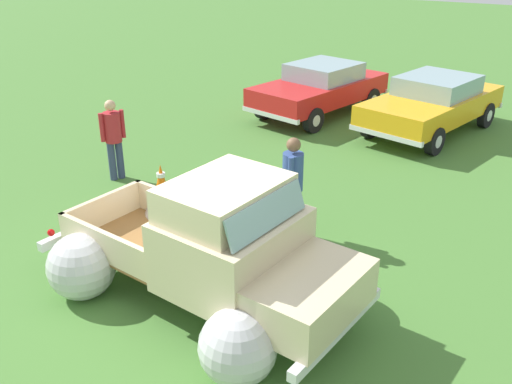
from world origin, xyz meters
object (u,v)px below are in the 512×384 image
(spectator_1, at_px, (293,181))
(lane_cone_0, at_px, (234,200))
(spectator_0, at_px, (113,135))
(vintage_pickup_truck, at_px, (218,259))
(show_car_0, at_px, (320,87))
(show_car_1, at_px, (433,102))
(lane_cone_1, at_px, (161,180))

(spectator_1, distance_m, lane_cone_0, 1.43)
(spectator_0, height_order, lane_cone_0, spectator_0)
(lane_cone_0, bearing_deg, spectator_0, 175.62)
(spectator_0, bearing_deg, spectator_1, -159.78)
(vintage_pickup_truck, distance_m, lane_cone_0, 2.79)
(show_car_0, distance_m, lane_cone_0, 6.68)
(vintage_pickup_truck, height_order, spectator_0, vintage_pickup_truck)
(spectator_0, height_order, spectator_1, spectator_1)
(show_car_0, relative_size, show_car_1, 0.96)
(vintage_pickup_truck, distance_m, lane_cone_1, 3.92)
(show_car_1, bearing_deg, spectator_1, 8.39)
(show_car_1, bearing_deg, vintage_pickup_truck, 9.93)
(show_car_1, relative_size, lane_cone_1, 7.51)
(vintage_pickup_truck, height_order, lane_cone_0, vintage_pickup_truck)
(lane_cone_0, bearing_deg, show_car_1, 74.04)
(show_car_0, bearing_deg, spectator_1, 33.63)
(spectator_0, bearing_deg, vintage_pickup_truck, 173.51)
(vintage_pickup_truck, bearing_deg, lane_cone_0, 124.74)
(show_car_0, xyz_separation_m, show_car_1, (3.10, 0.00, 0.00))
(spectator_1, xyz_separation_m, lane_cone_1, (-2.95, 0.22, -0.70))
(vintage_pickup_truck, xyz_separation_m, lane_cone_0, (-1.27, 2.45, -0.45))
(lane_cone_0, distance_m, lane_cone_1, 1.71)
(show_car_1, height_order, lane_cone_1, show_car_1)
(show_car_0, bearing_deg, lane_cone_1, 9.19)
(show_car_0, distance_m, spectator_1, 7.15)
(show_car_1, bearing_deg, lane_cone_1, -15.13)
(vintage_pickup_truck, relative_size, show_car_1, 1.02)
(vintage_pickup_truck, xyz_separation_m, lane_cone_1, (-2.98, 2.51, -0.45))
(spectator_1, relative_size, lane_cone_1, 2.79)
(lane_cone_1, bearing_deg, vintage_pickup_truck, -40.09)
(show_car_0, xyz_separation_m, lane_cone_0, (1.22, -6.55, -0.47))
(show_car_1, height_order, spectator_1, spectator_1)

